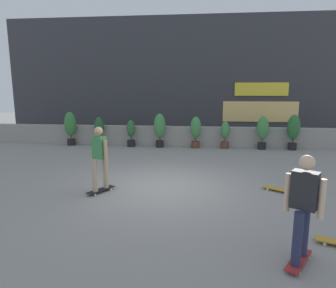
% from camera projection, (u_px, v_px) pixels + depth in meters
% --- Properties ---
extents(ground_plane, '(48.00, 48.00, 0.00)m').
position_uv_depth(ground_plane, '(162.00, 186.00, 8.17)').
color(ground_plane, gray).
extents(planter_wall, '(18.00, 0.40, 0.90)m').
position_uv_depth(planter_wall, '(178.00, 136.00, 13.95)').
color(planter_wall, gray).
rests_on(planter_wall, ground).
extents(building_backdrop, '(20.00, 2.08, 6.50)m').
position_uv_depth(building_backdrop, '(184.00, 78.00, 17.35)').
color(building_backdrop, '#38383D').
rests_on(building_backdrop, ground).
extents(potted_plant_0, '(0.55, 0.55, 1.57)m').
position_uv_depth(potted_plant_0, '(70.00, 126.00, 13.96)').
color(potted_plant_0, black).
rests_on(potted_plant_0, ground).
extents(potted_plant_1, '(0.44, 0.44, 1.34)m').
position_uv_depth(potted_plant_1, '(99.00, 130.00, 13.84)').
color(potted_plant_1, brown).
rests_on(potted_plant_1, ground).
extents(potted_plant_2, '(0.38, 0.38, 1.22)m').
position_uv_depth(potted_plant_2, '(131.00, 132.00, 13.70)').
color(potted_plant_2, black).
rests_on(potted_plant_2, ground).
extents(potted_plant_3, '(0.53, 0.53, 1.53)m').
position_uv_depth(potted_plant_3, '(160.00, 128.00, 13.52)').
color(potted_plant_3, black).
rests_on(potted_plant_3, ground).
extents(potted_plant_4, '(0.47, 0.47, 1.41)m').
position_uv_depth(potted_plant_4, '(196.00, 130.00, 13.36)').
color(potted_plant_4, brown).
rests_on(potted_plant_4, ground).
extents(potted_plant_5, '(0.37, 0.37, 1.22)m').
position_uv_depth(potted_plant_5, '(225.00, 134.00, 13.25)').
color(potted_plant_5, brown).
rests_on(potted_plant_5, ground).
extents(potted_plant_6, '(0.49, 0.49, 1.46)m').
position_uv_depth(potted_plant_6, '(263.00, 130.00, 13.04)').
color(potted_plant_6, black).
rests_on(potted_plant_6, ground).
extents(potted_plant_7, '(0.53, 0.53, 1.54)m').
position_uv_depth(potted_plant_7, '(294.00, 129.00, 12.90)').
color(potted_plant_7, black).
rests_on(potted_plant_7, ground).
extents(skater_by_wall_left, '(0.59, 0.78, 1.70)m').
position_uv_depth(skater_by_wall_left, '(303.00, 205.00, 4.37)').
color(skater_by_wall_left, maroon).
rests_on(skater_by_wall_left, ground).
extents(skater_far_right, '(0.58, 0.79, 1.70)m').
position_uv_depth(skater_far_right, '(100.00, 157.00, 7.53)').
color(skater_far_right, black).
rests_on(skater_far_right, ground).
extents(skateboard_near_camera, '(0.77, 0.62, 0.08)m').
position_uv_depth(skateboard_near_camera, '(279.00, 189.00, 7.74)').
color(skateboard_near_camera, '#BF8C26').
rests_on(skateboard_near_camera, ground).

